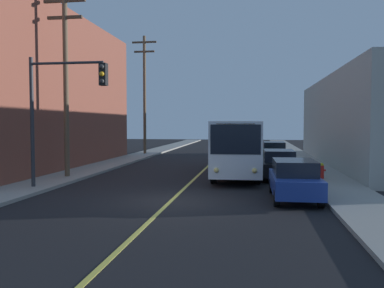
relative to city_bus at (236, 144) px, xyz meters
The scene contains 13 objects.
ground_plane 9.63m from the city_bus, 103.45° to the right, with size 120.00×120.00×0.00m, color black.
sidewalk_left 9.64m from the city_bus, behind, with size 2.50×90.00×0.15m, color gray.
sidewalk_right 5.40m from the city_bus, ahead, with size 2.50×90.00×0.15m, color gray.
lane_stripe_center 6.46m from the city_bus, 110.78° to the left, with size 0.16×60.00×0.01m, color #D8CC4C.
building_left_brick 16.09m from the city_bus, behind, with size 10.00×20.87×10.45m.
city_bus is the anchor object (origin of this frame).
parked_car_blue 8.62m from the city_bus, 71.65° to the right, with size 1.88×4.43×1.62m.
parked_car_black 3.36m from the city_bus, 40.61° to the right, with size 1.85×4.41×1.62m.
parked_car_green 8.15m from the city_bus, 70.85° to the left, with size 1.82×4.40×1.62m.
utility_pole_near 10.75m from the city_bus, 157.86° to the right, with size 2.40×0.28×10.26m.
utility_pole_mid 16.89m from the city_bus, 125.55° to the left, with size 2.40×0.28×11.36m.
traffic_signal_left_corner 10.94m from the city_bus, 135.57° to the right, with size 3.75×0.48×6.00m.
fire_hydrant 5.49m from the city_bus, 29.59° to the right, with size 0.44×0.26×0.84m.
Camera 1 is at (3.25, -15.62, 3.12)m, focal length 37.63 mm.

